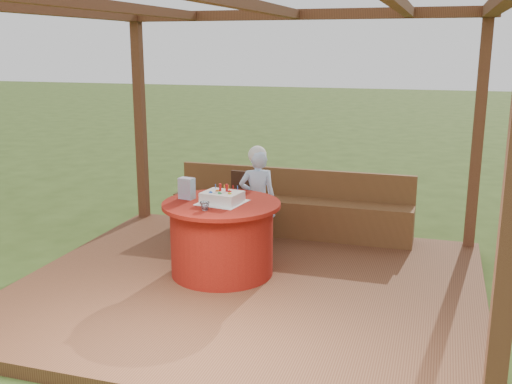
% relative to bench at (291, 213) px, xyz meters
% --- Properties ---
extents(ground, '(60.00, 60.00, 0.00)m').
position_rel_bench_xyz_m(ground, '(0.00, -1.72, -0.38)').
color(ground, '#304818').
rests_on(ground, ground).
extents(deck, '(4.50, 4.00, 0.12)m').
position_rel_bench_xyz_m(deck, '(0.00, -1.72, -0.32)').
color(deck, brown).
rests_on(deck, ground).
extents(pergola, '(4.50, 4.00, 2.72)m').
position_rel_bench_xyz_m(pergola, '(0.00, -1.72, 2.02)').
color(pergola, brown).
rests_on(pergola, deck).
extents(bench, '(3.00, 0.42, 0.80)m').
position_rel_bench_xyz_m(bench, '(0.00, 0.00, 0.00)').
color(bench, brown).
rests_on(bench, deck).
extents(table, '(1.20, 1.20, 0.76)m').
position_rel_bench_xyz_m(table, '(-0.35, -1.53, 0.12)').
color(table, '#9C1E11').
rests_on(table, deck).
extents(chair, '(0.42, 0.42, 0.85)m').
position_rel_bench_xyz_m(chair, '(-0.45, -0.51, 0.20)').
color(chair, '#331C10').
rests_on(chair, deck).
extents(elderly_woman, '(0.49, 0.41, 1.20)m').
position_rel_bench_xyz_m(elderly_woman, '(-0.25, -0.62, 0.35)').
color(elderly_woman, '#ABD1FF').
rests_on(elderly_woman, deck).
extents(birthday_cake, '(0.49, 0.49, 0.19)m').
position_rel_bench_xyz_m(birthday_cake, '(-0.34, -1.54, 0.55)').
color(birthday_cake, white).
rests_on(birthday_cake, table).
extents(gift_bag, '(0.17, 0.12, 0.22)m').
position_rel_bench_xyz_m(gift_bag, '(-0.74, -1.49, 0.60)').
color(gift_bag, '#D58AC2').
rests_on(gift_bag, table).
extents(drinking_glass, '(0.11, 0.11, 0.09)m').
position_rel_bench_xyz_m(drinking_glass, '(-0.40, -1.85, 0.54)').
color(drinking_glass, white).
rests_on(drinking_glass, table).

